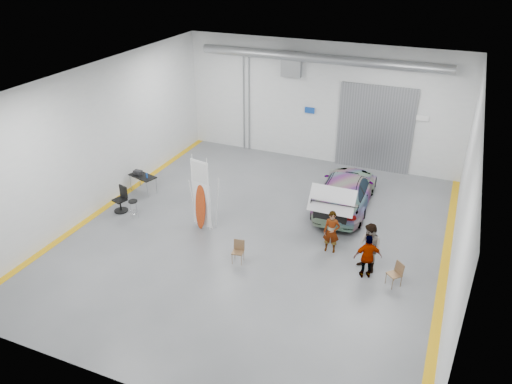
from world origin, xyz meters
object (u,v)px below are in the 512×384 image
at_px(person_b, 370,248).
at_px(work_table, 141,175).
at_px(person_a, 331,232).
at_px(folding_chair_near, 238,256).
at_px(sedan_car, 346,191).
at_px(surfboard_display, 202,200).
at_px(person_c, 368,257).
at_px(folding_chair_far, 394,279).
at_px(shop_stool, 134,209).
at_px(office_chair, 121,200).

height_order(person_b, work_table, person_b).
relative_size(person_a, folding_chair_near, 1.99).
relative_size(sedan_car, person_b, 2.88).
xyz_separation_m(sedan_car, folding_chair_near, (-2.49, -5.49, -0.50)).
height_order(sedan_car, surfboard_display, surfboard_display).
distance_m(surfboard_display, work_table, 4.43).
bearing_deg(work_table, person_c, -12.88).
height_order(folding_chair_near, folding_chair_far, folding_chair_far).
relative_size(shop_stool, work_table, 0.56).
distance_m(person_a, person_b, 1.64).
bearing_deg(shop_stool, work_table, 115.96).
xyz_separation_m(person_c, surfboard_display, (-6.60, 0.67, 0.44)).
relative_size(sedan_car, person_a, 3.19).
bearing_deg(surfboard_display, person_c, 6.18).
height_order(person_a, shop_stool, person_a).
relative_size(person_a, folding_chair_far, 1.93).
distance_m(folding_chair_near, work_table, 7.14).
bearing_deg(office_chair, work_table, 113.53).
bearing_deg(folding_chair_near, work_table, 143.18).
bearing_deg(folding_chair_far, sedan_car, 164.35).
xyz_separation_m(sedan_car, folding_chair_far, (2.80, -4.71, -0.49)).
height_order(person_b, shop_stool, person_b).
relative_size(person_b, shop_stool, 2.36).
bearing_deg(person_c, office_chair, -26.61).
distance_m(sedan_car, surfboard_display, 6.17).
height_order(person_c, folding_chair_near, person_c).
height_order(sedan_car, folding_chair_far, sedan_car).
bearing_deg(work_table, person_a, -8.66).
bearing_deg(person_a, surfboard_display, 178.24).
xyz_separation_m(person_b, person_c, (0.02, -0.38, -0.10)).
relative_size(shop_stool, office_chair, 0.70).
bearing_deg(person_b, folding_chair_far, 0.54).
bearing_deg(person_b, person_c, -58.21).
relative_size(person_c, folding_chair_near, 1.96).
distance_m(shop_stool, office_chair, 0.86).
distance_m(folding_chair_near, folding_chair_far, 5.35).
height_order(folding_chair_near, office_chair, office_chair).
xyz_separation_m(folding_chair_near, shop_stool, (-5.25, 1.22, 0.13)).
bearing_deg(work_table, sedan_car, 13.80).
height_order(surfboard_display, work_table, surfboard_display).
bearing_deg(folding_chair_far, folding_chair_near, -127.91).
xyz_separation_m(person_c, folding_chair_near, (-4.35, -0.91, -0.55)).
relative_size(sedan_car, office_chair, 4.77).
bearing_deg(folding_chair_far, person_b, -163.92).
bearing_deg(sedan_car, folding_chair_near, 62.95).
xyz_separation_m(person_c, work_table, (-10.64, 2.43, -0.01)).
height_order(surfboard_display, folding_chair_far, surfboard_display).
height_order(shop_stool, work_table, work_table).
height_order(person_a, folding_chair_far, person_a).
bearing_deg(work_table, surfboard_display, -23.58).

